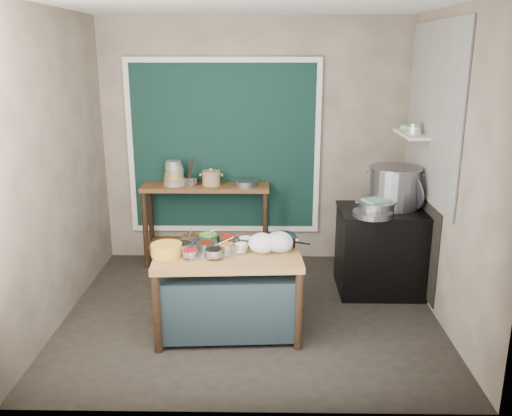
{
  "coord_description": "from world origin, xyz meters",
  "views": [
    {
      "loc": [
        0.12,
        -4.72,
        2.42
      ],
      "look_at": [
        0.04,
        0.25,
        0.98
      ],
      "focal_mm": 38.0,
      "sensor_mm": 36.0,
      "label": 1
    }
  ],
  "objects_px": {
    "back_counter": "(207,224)",
    "saucepan": "(282,242)",
    "steamer": "(376,207)",
    "yellow_basin": "(167,250)",
    "condiment_tray": "(213,250)",
    "prep_table": "(228,293)",
    "utensil_cup": "(191,181)",
    "stove_block": "(383,252)",
    "ceramic_crock": "(211,179)",
    "stock_pot": "(394,187)"
  },
  "relations": [
    {
      "from": "stove_block",
      "to": "utensil_cup",
      "type": "bearing_deg",
      "value": 160.82
    },
    {
      "from": "yellow_basin",
      "to": "saucepan",
      "type": "relative_size",
      "value": 1.1
    },
    {
      "from": "prep_table",
      "to": "stock_pot",
      "type": "xyz_separation_m",
      "value": [
        1.63,
        1.0,
        0.72
      ]
    },
    {
      "from": "yellow_basin",
      "to": "stock_pot",
      "type": "distance_m",
      "value": 2.42
    },
    {
      "from": "yellow_basin",
      "to": "stock_pot",
      "type": "relative_size",
      "value": 0.49
    },
    {
      "from": "saucepan",
      "to": "prep_table",
      "type": "bearing_deg",
      "value": -144.71
    },
    {
      "from": "prep_table",
      "to": "ceramic_crock",
      "type": "height_order",
      "value": "ceramic_crock"
    },
    {
      "from": "utensil_cup",
      "to": "ceramic_crock",
      "type": "relative_size",
      "value": 0.73
    },
    {
      "from": "saucepan",
      "to": "ceramic_crock",
      "type": "height_order",
      "value": "ceramic_crock"
    },
    {
      "from": "saucepan",
      "to": "condiment_tray",
      "type": "bearing_deg",
      "value": -152.27
    },
    {
      "from": "saucepan",
      "to": "stock_pot",
      "type": "relative_size",
      "value": 0.45
    },
    {
      "from": "condiment_tray",
      "to": "ceramic_crock",
      "type": "relative_size",
      "value": 2.27
    },
    {
      "from": "back_counter",
      "to": "utensil_cup",
      "type": "relative_size",
      "value": 9.12
    },
    {
      "from": "stock_pot",
      "to": "steamer",
      "type": "height_order",
      "value": "stock_pot"
    },
    {
      "from": "prep_table",
      "to": "back_counter",
      "type": "height_order",
      "value": "back_counter"
    },
    {
      "from": "yellow_basin",
      "to": "utensil_cup",
      "type": "height_order",
      "value": "utensil_cup"
    },
    {
      "from": "yellow_basin",
      "to": "back_counter",
      "type": "bearing_deg",
      "value": 84.79
    },
    {
      "from": "back_counter",
      "to": "stock_pot",
      "type": "xyz_separation_m",
      "value": [
        1.99,
        -0.64,
        0.62
      ]
    },
    {
      "from": "back_counter",
      "to": "saucepan",
      "type": "bearing_deg",
      "value": -61.56
    },
    {
      "from": "stove_block",
      "to": "steamer",
      "type": "xyz_separation_m",
      "value": [
        -0.12,
        -0.12,
        0.52
      ]
    },
    {
      "from": "back_counter",
      "to": "yellow_basin",
      "type": "xyz_separation_m",
      "value": [
        -0.16,
        -1.71,
        0.33
      ]
    },
    {
      "from": "condiment_tray",
      "to": "yellow_basin",
      "type": "distance_m",
      "value": 0.4
    },
    {
      "from": "utensil_cup",
      "to": "steamer",
      "type": "bearing_deg",
      "value": -23.45
    },
    {
      "from": "prep_table",
      "to": "steamer",
      "type": "bearing_deg",
      "value": 25.74
    },
    {
      "from": "ceramic_crock",
      "to": "stove_block",
      "type": "bearing_deg",
      "value": -21.35
    },
    {
      "from": "yellow_basin",
      "to": "utensil_cup",
      "type": "xyz_separation_m",
      "value": [
        -0.01,
        1.69,
        0.2
      ]
    },
    {
      "from": "back_counter",
      "to": "stove_block",
      "type": "bearing_deg",
      "value": -21.02
    },
    {
      "from": "yellow_basin",
      "to": "stock_pot",
      "type": "height_order",
      "value": "stock_pot"
    },
    {
      "from": "steamer",
      "to": "yellow_basin",
      "type": "bearing_deg",
      "value": -156.21
    },
    {
      "from": "utensil_cup",
      "to": "stove_block",
      "type": "bearing_deg",
      "value": -19.18
    },
    {
      "from": "back_counter",
      "to": "utensil_cup",
      "type": "height_order",
      "value": "utensil_cup"
    },
    {
      "from": "stock_pot",
      "to": "stove_block",
      "type": "bearing_deg",
      "value": -136.04
    },
    {
      "from": "yellow_basin",
      "to": "utensil_cup",
      "type": "bearing_deg",
      "value": 90.27
    },
    {
      "from": "prep_table",
      "to": "saucepan",
      "type": "distance_m",
      "value": 0.66
    },
    {
      "from": "stove_block",
      "to": "steamer",
      "type": "relative_size",
      "value": 2.37
    },
    {
      "from": "back_counter",
      "to": "steamer",
      "type": "relative_size",
      "value": 3.81
    },
    {
      "from": "back_counter",
      "to": "saucepan",
      "type": "xyz_separation_m",
      "value": [
        0.83,
        -1.54,
        0.34
      ]
    },
    {
      "from": "ceramic_crock",
      "to": "utensil_cup",
      "type": "bearing_deg",
      "value": 179.62
    },
    {
      "from": "utensil_cup",
      "to": "saucepan",
      "type": "bearing_deg",
      "value": -56.84
    },
    {
      "from": "saucepan",
      "to": "stock_pot",
      "type": "height_order",
      "value": "stock_pot"
    },
    {
      "from": "steamer",
      "to": "back_counter",
      "type": "bearing_deg",
      "value": 154.32
    },
    {
      "from": "back_counter",
      "to": "ceramic_crock",
      "type": "relative_size",
      "value": 6.64
    },
    {
      "from": "prep_table",
      "to": "stock_pot",
      "type": "relative_size",
      "value": 2.33
    },
    {
      "from": "stove_block",
      "to": "saucepan",
      "type": "distance_m",
      "value": 1.39
    },
    {
      "from": "back_counter",
      "to": "condiment_tray",
      "type": "distance_m",
      "value": 1.63
    },
    {
      "from": "steamer",
      "to": "stock_pot",
      "type": "bearing_deg",
      "value": 44.56
    },
    {
      "from": "condiment_tray",
      "to": "stock_pot",
      "type": "height_order",
      "value": "stock_pot"
    },
    {
      "from": "prep_table",
      "to": "back_counter",
      "type": "distance_m",
      "value": 1.69
    },
    {
      "from": "ceramic_crock",
      "to": "steamer",
      "type": "relative_size",
      "value": 0.57
    },
    {
      "from": "back_counter",
      "to": "saucepan",
      "type": "relative_size",
      "value": 6.0
    }
  ]
}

